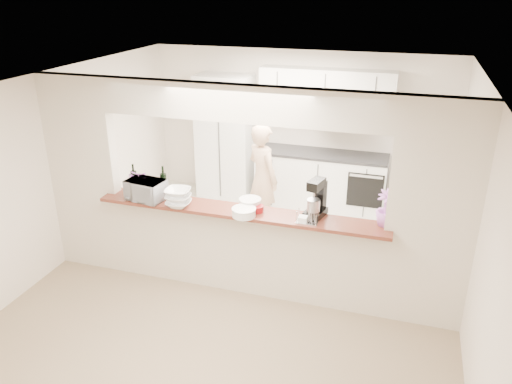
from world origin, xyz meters
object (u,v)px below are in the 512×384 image
at_px(refrigerator, 426,169).
at_px(person, 263,179).
at_px(stand_mixer, 317,199).
at_px(toaster_oven, 146,190).

distance_m(refrigerator, person, 2.50).
height_order(stand_mixer, person, person).
relative_size(stand_mixer, person, 0.26).
relative_size(refrigerator, toaster_oven, 3.83).
relative_size(toaster_oven, person, 0.27).
bearing_deg(stand_mixer, toaster_oven, -175.31).
distance_m(stand_mixer, person, 1.95).
bearing_deg(person, stand_mixer, 162.38).
distance_m(refrigerator, stand_mixer, 2.88).
height_order(toaster_oven, person, person).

